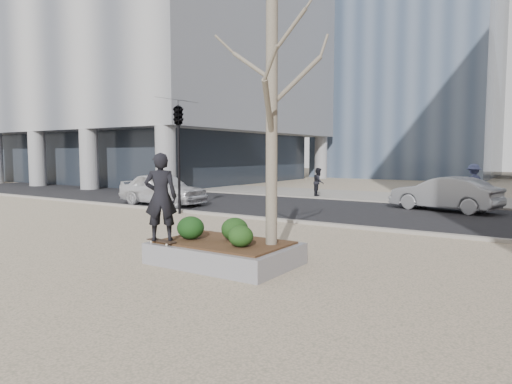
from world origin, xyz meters
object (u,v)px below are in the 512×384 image
Objects in this scene: planter at (225,253)px; police_car at (163,189)px; skateboard at (162,242)px; skateboarder at (161,197)px.

police_car reaches higher than planter.
skateboard is 0.98m from skateboarder.
planter is 1.39m from skateboard.
skateboard is at bearing -137.76° from police_car.
skateboard is 0.41× the size of skateboarder.
police_car is at bearing 141.15° from planter.
skateboarder is 11.60m from police_car.
planter is at bearing 178.30° from skateboarder.
police_car is at bearing -83.20° from skateboarder.
skateboard reaches higher than planter.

